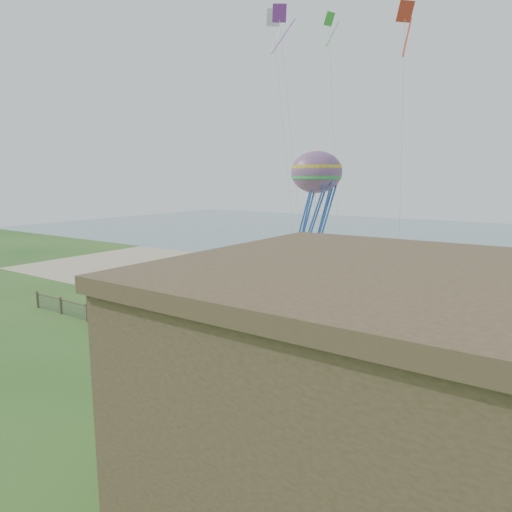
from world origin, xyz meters
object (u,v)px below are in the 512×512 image
object	(u,v)px
chainlink_fence	(227,351)
picnic_table	(206,386)
octopus_kite	(316,201)
motel	(480,441)

from	to	relation	value
chainlink_fence	picnic_table	distance (m)	3.84
octopus_kite	picnic_table	bearing A→B (deg)	-95.03
octopus_kite	motel	bearing A→B (deg)	-64.85
motel	picnic_table	world-z (taller)	motel
chainlink_fence	octopus_kite	size ratio (longest dim) A/B	4.86
motel	picnic_table	xyz separation A→B (m)	(-11.45, 3.49, -3.10)
motel	picnic_table	distance (m)	12.36
picnic_table	octopus_kite	bearing A→B (deg)	78.99
chainlink_fence	octopus_kite	distance (m)	12.67
chainlink_fence	motel	bearing A→B (deg)	-28.30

